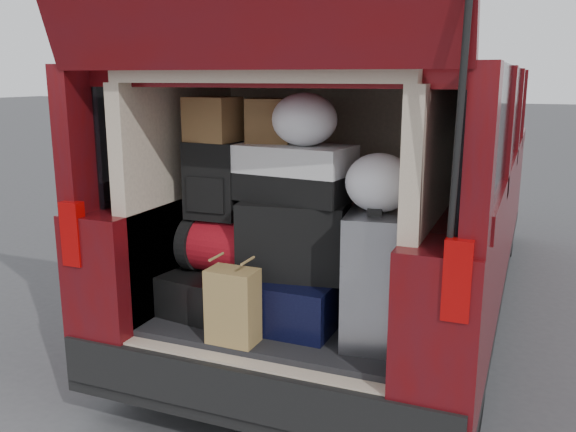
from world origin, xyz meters
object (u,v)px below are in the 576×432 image
object	(u,v)px
black_soft_case	(294,238)
navy_hardshell	(297,297)
black_hardshell	(216,289)
silver_roller	(375,277)
kraft_bag	(233,306)
twotone_duffel	(290,172)
backpack	(213,181)
red_duffel	(226,246)

from	to	relation	value
black_soft_case	navy_hardshell	bearing A→B (deg)	35.24
black_hardshell	navy_hardshell	bearing A→B (deg)	9.88
black_soft_case	silver_roller	bearing A→B (deg)	-18.45
kraft_bag	silver_roller	bearing A→B (deg)	25.93
silver_roller	black_soft_case	bearing A→B (deg)	162.92
black_hardshell	twotone_duffel	distance (m)	0.74
backpack	black_soft_case	bearing A→B (deg)	-0.02
navy_hardshell	black_soft_case	xyz separation A→B (m)	(-0.01, -0.01, 0.30)
black_hardshell	black_soft_case	bearing A→B (deg)	8.17
red_duffel	black_soft_case	xyz separation A→B (m)	(0.36, 0.01, 0.07)
navy_hardshell	red_duffel	size ratio (longest dim) A/B	1.29
red_duffel	backpack	xyz separation A→B (m)	(-0.07, 0.01, 0.33)
kraft_bag	twotone_duffel	distance (m)	0.69
black_soft_case	red_duffel	bearing A→B (deg)	172.89
black_hardshell	kraft_bag	distance (m)	0.44
silver_roller	backpack	size ratio (longest dim) A/B	1.56
red_duffel	black_hardshell	bearing A→B (deg)	176.50
black_soft_case	kraft_bag	bearing A→B (deg)	-124.14
kraft_bag	navy_hardshell	bearing A→B (deg)	64.80
navy_hardshell	twotone_duffel	bearing A→B (deg)	149.65
backpack	twotone_duffel	bearing A→B (deg)	6.48
twotone_duffel	navy_hardshell	bearing A→B (deg)	-24.50
navy_hardshell	backpack	distance (m)	0.71
twotone_duffel	black_soft_case	bearing A→B (deg)	-43.49
silver_roller	kraft_bag	xyz separation A→B (m)	(-0.58, -0.27, -0.13)
navy_hardshell	silver_roller	bearing A→B (deg)	-10.72
backpack	twotone_duffel	size ratio (longest dim) A/B	0.65
silver_roller	twotone_duffel	world-z (taller)	twotone_duffel
navy_hardshell	twotone_duffel	world-z (taller)	twotone_duffel
black_hardshell	navy_hardshell	world-z (taller)	navy_hardshell
navy_hardshell	twotone_duffel	xyz separation A→B (m)	(-0.05, 0.03, 0.61)
navy_hardshell	kraft_bag	distance (m)	0.40
silver_roller	kraft_bag	world-z (taller)	silver_roller
silver_roller	backpack	xyz separation A→B (m)	(-0.85, 0.06, 0.37)
twotone_duffel	red_duffel	bearing A→B (deg)	-163.50
kraft_bag	red_duffel	bearing A→B (deg)	122.80
black_soft_case	backpack	xyz separation A→B (m)	(-0.43, -0.01, 0.25)
red_duffel	navy_hardshell	bearing A→B (deg)	8.70
red_duffel	black_soft_case	bearing A→B (deg)	6.72
kraft_bag	red_duffel	world-z (taller)	red_duffel
red_duffel	twotone_duffel	size ratio (longest dim) A/B	0.72
black_hardshell	backpack	bearing A→B (deg)	-24.19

